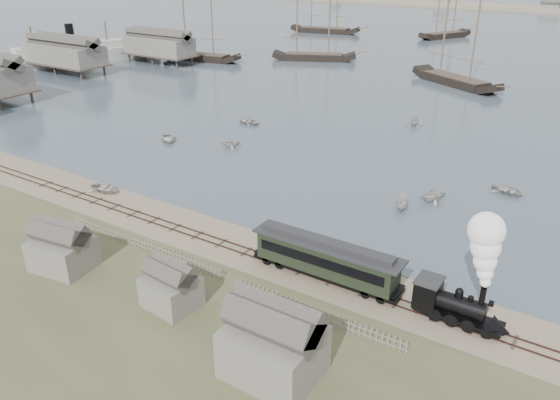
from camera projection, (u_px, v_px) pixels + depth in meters
The scene contains 25 objects.
ground at pixel (242, 238), 53.76m from camera, with size 600.00×600.00×0.00m, color tan.
harbor_water at pixel (542, 34), 183.52m from camera, with size 600.00×336.00×0.06m, color #435260.
rail_track at pixel (229, 246), 52.21m from camera, with size 120.00×1.80×0.16m.
picket_fence_west at pixel (142, 250), 51.61m from camera, with size 19.00×0.10×1.20m, color gray, non-canonical shape.
picket_fence_east at pixel (315, 320), 41.88m from camera, with size 15.00×0.10×1.20m, color gray, non-canonical shape.
shed_left at pixel (65, 267), 48.76m from camera, with size 5.00×4.00×4.10m, color gray, non-canonical shape.
shed_mid at pixel (173, 305), 43.61m from camera, with size 4.00×3.50×3.60m, color gray, non-canonical shape.
shed_right at pixel (273, 372), 36.67m from camera, with size 6.00×5.00×5.10m, color gray, non-canonical shape.
western_wharf at pixel (71, 58), 120.01m from camera, with size 36.00×56.00×8.00m, color gray, non-canonical shape.
locomotive at pixel (475, 280), 39.38m from camera, with size 7.23×2.70×9.02m.
passenger_coach at pixel (326, 258), 46.22m from camera, with size 13.51×2.61×3.28m.
beached_dinghy at pixel (105, 188), 63.89m from camera, with size 3.92×2.80×0.81m, color beige.
steamship at pixel (71, 44), 133.96m from camera, with size 43.24×7.21×9.46m, color beige, non-canonical shape.
rowboat_0 at pixel (168, 138), 80.51m from camera, with size 4.00×2.86×0.83m, color beige.
rowboat_1 at pixel (231, 142), 77.84m from camera, with size 2.77×2.39×1.46m, color beige.
rowboat_2 at pixel (401, 203), 59.49m from camera, with size 3.35×1.26×1.29m, color beige.
rowboat_3 at pixel (508, 190), 63.20m from camera, with size 3.78×2.70×0.78m, color beige.
rowboat_4 at pixel (433, 194), 61.09m from camera, with size 3.23×2.79×1.70m, color beige.
rowboat_6 at pixel (248, 121), 88.62m from camera, with size 3.99×2.85×0.83m, color beige.
rowboat_7 at pixel (414, 120), 87.67m from camera, with size 3.18×2.74×1.68m, color beige.
schooner_0 at pixel (199, 20), 134.93m from camera, with size 20.88×4.82×20.00m, color black, non-canonical shape.
schooner_1 at pixel (315, 19), 135.29m from camera, with size 21.02×4.85×20.00m, color black, non-canonical shape.
schooner_2 at pixel (461, 35), 109.99m from camera, with size 22.23×5.13×20.00m, color black, non-canonical shape.
schooner_6 at pixel (326, 2), 180.91m from camera, with size 23.31×5.38×20.00m, color black, non-canonical shape.
schooner_7 at pixel (448, 5), 170.26m from camera, with size 19.62×4.53×20.00m, color black, non-canonical shape.
Camera 1 is at (28.80, -37.68, 25.87)m, focal length 35.00 mm.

